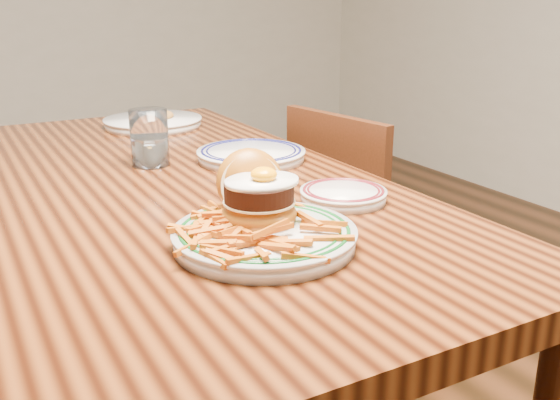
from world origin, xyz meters
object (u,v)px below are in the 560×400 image
table (164,219)px  side_plate (343,194)px  chair_right (360,239)px  main_plate (262,219)px

table → side_plate: side_plate is taller
chair_right → side_plate: bearing=40.6°
main_plate → table: bearing=108.1°
chair_right → side_plate: size_ratio=4.77×
table → main_plate: main_plate is taller
chair_right → main_plate: 0.89m
table → chair_right: chair_right is taller
chair_right → main_plate: bearing=33.2°
chair_right → side_plate: (-0.38, -0.44, 0.32)m
table → chair_right: size_ratio=1.94×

